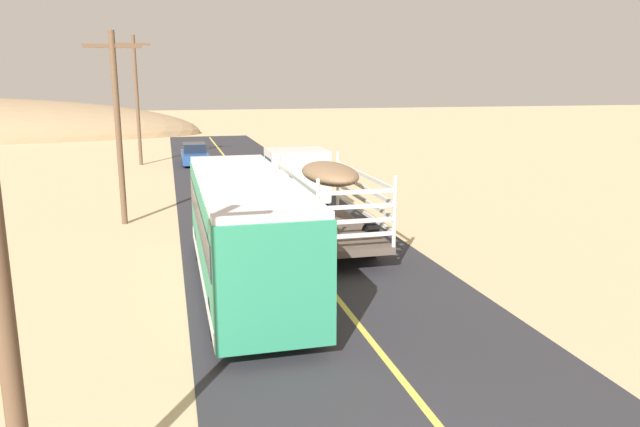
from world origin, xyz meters
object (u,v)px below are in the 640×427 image
Objects in this scene: livestock_truck at (308,184)px; bus at (245,229)px; car_far at (195,155)px; power_pole_far at (137,97)px; power_pole_mid at (118,123)px.

bus is at bearing -116.71° from livestock_truck.
livestock_truck is at bearing -80.06° from car_far.
car_far is at bearing 90.36° from bus.
car_far is 5.50m from power_pole_far.
power_pole_far is at bearing 169.07° from car_far.
power_pole_mid reaches higher than livestock_truck.
bus is 1.29× the size of power_pole_mid.
car_far is 0.50× the size of power_pole_far.
bus is at bearing -82.05° from power_pole_far.
bus is at bearing -89.64° from car_far.
car_far is at bearing 78.23° from power_pole_mid.
bus is 1.13× the size of power_pole_far.
power_pole_far is at bearing 90.00° from power_pole_mid.
power_pole_far is at bearing 97.95° from bus.
livestock_truck is 20.57m from car_far.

